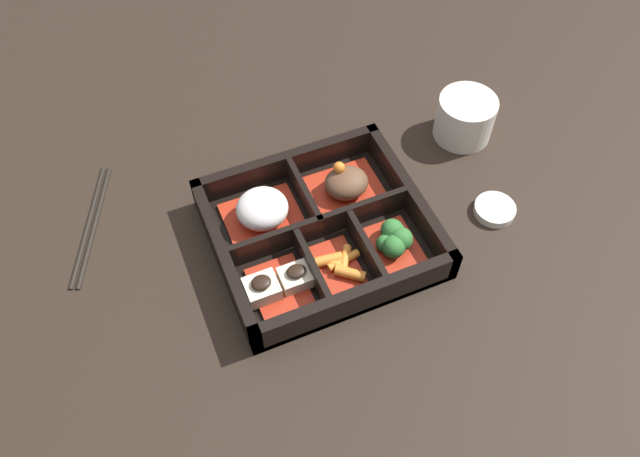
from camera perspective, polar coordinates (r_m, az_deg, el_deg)
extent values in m
plane|color=black|center=(0.83, 0.00, -1.00)|extent=(3.00, 3.00, 0.00)
cube|color=black|center=(0.83, 0.00, -0.80)|extent=(0.27, 0.25, 0.01)
cube|color=black|center=(0.76, 3.46, -6.65)|extent=(0.27, 0.01, 0.05)
cube|color=black|center=(0.88, -2.97, 5.70)|extent=(0.27, 0.01, 0.05)
cube|color=black|center=(0.79, -8.71, -2.99)|extent=(0.01, 0.25, 0.05)
cube|color=black|center=(0.85, 8.11, 2.78)|extent=(0.01, 0.25, 0.05)
cube|color=black|center=(0.81, 0.14, -0.27)|extent=(0.25, 0.01, 0.05)
cube|color=black|center=(0.78, -0.72, -4.00)|extent=(0.01, 0.10, 0.05)
cube|color=black|center=(0.79, 4.22, -2.21)|extent=(0.01, 0.10, 0.05)
cube|color=black|center=(0.84, -1.39, 2.67)|extent=(0.01, 0.11, 0.05)
cube|color=#B22D19|center=(0.84, -5.18, 0.82)|extent=(0.10, 0.09, 0.01)
ellipsoid|color=silver|center=(0.82, -5.30, 1.82)|extent=(0.07, 0.07, 0.04)
cube|color=#B22D19|center=(0.87, 2.38, 3.35)|extent=(0.10, 0.09, 0.01)
ellipsoid|color=brown|center=(0.85, 2.42, 4.20)|extent=(0.06, 0.05, 0.04)
sphere|color=orange|center=(0.84, 1.76, 5.59)|extent=(0.02, 0.02, 0.02)
cube|color=#B22D19|center=(0.78, -3.69, -5.46)|extent=(0.07, 0.08, 0.01)
cube|color=beige|center=(0.77, -5.32, -5.51)|extent=(0.04, 0.04, 0.02)
ellipsoid|color=black|center=(0.75, -5.41, -4.94)|extent=(0.02, 0.02, 0.01)
cube|color=beige|center=(0.77, -2.16, -4.45)|extent=(0.04, 0.03, 0.02)
ellipsoid|color=black|center=(0.76, -2.19, -3.93)|extent=(0.02, 0.02, 0.01)
cube|color=#B22D19|center=(0.80, 1.73, -3.52)|extent=(0.05, 0.08, 0.01)
cylinder|color=orange|center=(0.79, 0.78, -2.87)|extent=(0.04, 0.02, 0.01)
cylinder|color=orange|center=(0.78, 2.79, -4.13)|extent=(0.04, 0.04, 0.01)
cylinder|color=orange|center=(0.79, 2.28, -2.87)|extent=(0.03, 0.04, 0.01)
cylinder|color=orange|center=(0.79, 1.74, -3.50)|extent=(0.03, 0.04, 0.01)
cylinder|color=orange|center=(0.79, 2.15, -2.92)|extent=(0.05, 0.02, 0.01)
cube|color=#B22D19|center=(0.82, 6.74, -1.69)|extent=(0.06, 0.08, 0.01)
sphere|color=#2D6B2D|center=(0.80, 6.90, -1.50)|extent=(0.03, 0.03, 0.03)
sphere|color=#2D6B2D|center=(0.81, 6.90, -0.30)|extent=(0.03, 0.03, 0.03)
sphere|color=#2D6B2D|center=(0.80, 5.93, -1.37)|extent=(0.02, 0.02, 0.02)
sphere|color=#2D6B2D|center=(0.81, 6.60, -0.14)|extent=(0.03, 0.03, 0.03)
sphere|color=#2D6B2D|center=(0.80, 7.41, -0.98)|extent=(0.03, 0.03, 0.03)
sphere|color=#2D6B2D|center=(0.80, 6.71, -1.70)|extent=(0.03, 0.03, 0.03)
cylinder|color=beige|center=(0.96, 13.11, 9.82)|extent=(0.09, 0.09, 0.07)
cylinder|color=#597A38|center=(0.94, 13.45, 11.09)|extent=(0.07, 0.07, 0.01)
cylinder|color=black|center=(0.90, -20.51, 0.38)|extent=(0.09, 0.19, 0.01)
cylinder|color=black|center=(0.90, -19.96, 0.38)|extent=(0.09, 0.19, 0.01)
cylinder|color=beige|center=(0.89, 15.67, 1.68)|extent=(0.06, 0.06, 0.01)
cylinder|color=black|center=(0.89, 15.73, 1.84)|extent=(0.04, 0.04, 0.00)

